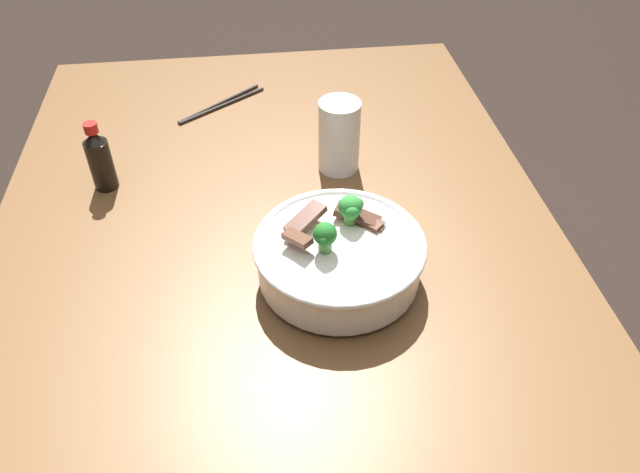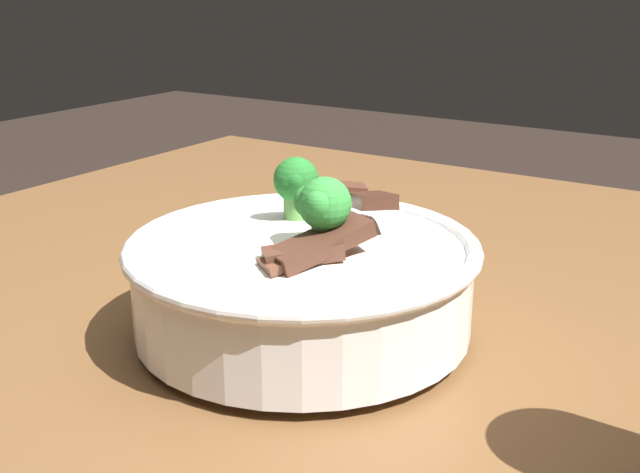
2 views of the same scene
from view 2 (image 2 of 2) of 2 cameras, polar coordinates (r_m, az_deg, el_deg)
rice_bowl at (r=0.58m, az=-1.23°, el=-2.63°), size 0.26×0.26×0.13m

